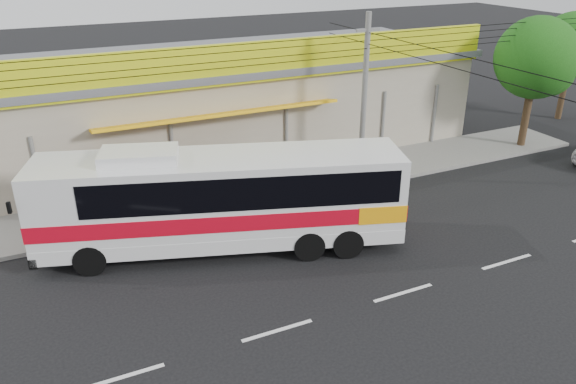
# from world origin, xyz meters

# --- Properties ---
(ground) EXTENTS (120.00, 120.00, 0.00)m
(ground) POSITION_xyz_m (0.00, 0.00, 0.00)
(ground) COLOR black
(ground) RESTS_ON ground
(sidewalk) EXTENTS (30.00, 3.20, 0.15)m
(sidewalk) POSITION_xyz_m (0.00, 6.00, 0.07)
(sidewalk) COLOR slate
(sidewalk) RESTS_ON ground
(lane_markings) EXTENTS (50.00, 0.12, 0.01)m
(lane_markings) POSITION_xyz_m (0.00, -2.50, 0.00)
(lane_markings) COLOR silver
(lane_markings) RESTS_ON ground
(storefront_building) EXTENTS (22.60, 9.20, 5.70)m
(storefront_building) POSITION_xyz_m (-0.01, 11.54, 2.30)
(storefront_building) COLOR #9E937F
(storefront_building) RESTS_ON ground
(coach_bus) EXTENTS (11.74, 5.89, 3.56)m
(coach_bus) POSITION_xyz_m (-3.65, 2.15, 1.90)
(coach_bus) COLOR silver
(coach_bus) RESTS_ON ground
(motorbike_red) EXTENTS (2.08, 1.28, 1.03)m
(motorbike_red) POSITION_xyz_m (-3.47, 7.16, 0.66)
(motorbike_red) COLOR maroon
(motorbike_red) RESTS_ON sidewalk
(motorbike_dark) EXTENTS (1.56, 0.87, 0.90)m
(motorbike_dark) POSITION_xyz_m (-5.87, 4.70, 0.60)
(motorbike_dark) COLOR black
(motorbike_dark) RESTS_ON sidewalk
(utility_pole) EXTENTS (34.00, 14.00, 6.85)m
(utility_pole) POSITION_xyz_m (3.47, 5.40, 5.65)
(utility_pole) COLOR #5E5F5C
(utility_pole) RESTS_ON ground
(tree_near) EXTENTS (3.77, 3.77, 6.26)m
(tree_near) POSITION_xyz_m (12.79, 5.22, 4.24)
(tree_near) COLOR #311D13
(tree_near) RESTS_ON ground
(tree_far) EXTENTS (3.56, 3.56, 5.89)m
(tree_far) POSITION_xyz_m (18.52, 7.96, 3.99)
(tree_far) COLOR #311D13
(tree_far) RESTS_ON ground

